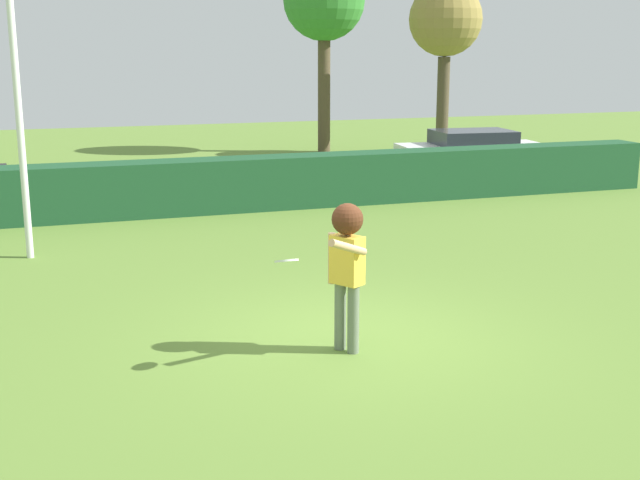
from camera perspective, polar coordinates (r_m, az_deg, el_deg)
The scene contains 8 objects.
ground_plane at distance 10.53m, azimuth 1.93°, elevation -6.76°, with size 60.00×60.00×0.00m, color olive.
person at distance 9.77m, azimuth 1.84°, elevation -1.08°, with size 0.60×0.79×1.81m.
frisbee at distance 9.16m, azimuth -2.31°, elevation -1.42°, with size 0.27×0.27×0.10m.
lamppost at distance 14.90m, azimuth -20.08°, elevation 10.21°, with size 0.24×0.24×5.43m.
hedge_row at distance 18.55m, azimuth -7.55°, elevation 3.72°, with size 22.16×0.90×1.17m, color #1D4C2B.
parked_car_white at distance 24.37m, azimuth 10.39°, elevation 6.08°, with size 4.34×2.13×1.25m.
oak_tree at distance 29.01m, azimuth 0.29°, elevation 15.96°, with size 2.76×2.76×6.51m.
maple_tree at distance 28.20m, azimuth 8.58°, elevation 14.51°, with size 2.38×2.38×5.64m.
Camera 1 is at (-3.49, -9.26, 3.57)m, focal length 46.74 mm.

